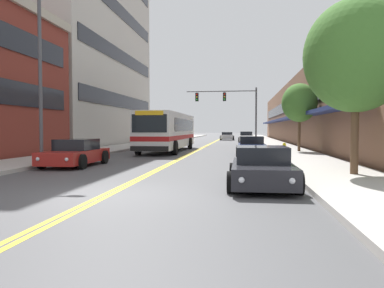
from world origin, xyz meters
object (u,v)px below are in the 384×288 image
Objects in this scene: car_navy_parked_right_far at (252,147)px; street_tree_right_mid at (299,103)px; car_silver_moving_lead at (227,136)px; street_lamp_left_near at (46,45)px; car_beige_parked_left_mid at (173,139)px; traffic_signal_mast at (231,104)px; car_red_parked_left_near at (76,153)px; car_white_parked_right_mid at (246,137)px; fire_hydrant at (284,151)px; street_tree_right_near at (356,56)px; car_charcoal_parked_right_foreground at (262,168)px; city_bus at (168,130)px.

street_tree_right_mid is at bearing 34.44° from car_navy_parked_right_far.
car_silver_moving_lead is 44.90m from street_lamp_left_near.
car_beige_parked_left_mid is 19.73m from car_navy_parked_right_far.
traffic_signal_mast is at bearing -20.77° from car_beige_parked_left_mid.
street_tree_right_mid reaches higher than car_navy_parked_right_far.
car_beige_parked_left_mid is at bearing -109.03° from car_silver_moving_lead.
car_red_parked_left_near reaches higher than car_silver_moving_lead.
car_navy_parked_right_far reaches higher than car_beige_parked_left_mid.
car_white_parked_right_mid reaches higher than car_silver_moving_lead.
traffic_signal_mast is at bearing 99.77° from fire_hydrant.
fire_hydrant is (-1.71, 6.71, -3.78)m from street_tree_right_near.
traffic_signal_mast reaches higher than car_charcoal_parked_right_foreground.
street_tree_right_mid is at bearing -78.78° from car_silver_moving_lead.
city_bus is 2.94× the size of car_charcoal_parked_right_foreground.
traffic_signal_mast is (6.89, -2.61, 3.89)m from car_beige_parked_left_mid.
city_bus is 2.71× the size of car_silver_moving_lead.
traffic_signal_mast reaches higher than car_white_parked_right_mid.
fire_hydrant is (10.97, 5.00, -4.91)m from street_lamp_left_near.
traffic_signal_mast is 27.01m from street_tree_right_near.
street_tree_right_near reaches higher than car_silver_moving_lead.
street_tree_right_near is (12.68, -1.71, -1.13)m from street_lamp_left_near.
street_tree_right_near reaches higher than car_red_parked_left_near.
car_charcoal_parked_right_foreground is 29.19m from traffic_signal_mast.
car_beige_parked_left_mid reaches higher than car_charcoal_parked_right_foreground.
car_white_parked_right_mid is 0.73× the size of street_tree_right_near.
fire_hydrant is at bearing 24.49° from street_lamp_left_near.
car_charcoal_parked_right_foreground is 5.62m from street_tree_right_near.
street_tree_right_mid reaches higher than car_red_parked_left_near.
fire_hydrant is (10.30, -22.42, 0.02)m from car_beige_parked_left_mid.
street_tree_right_mid reaches higher than car_charcoal_parked_right_foreground.
car_charcoal_parked_right_foreground is 0.45× the size of street_lamp_left_near.
traffic_signal_mast is 20.47m from fire_hydrant.
city_bus is at bearing 132.87° from fire_hydrant.
car_red_parked_left_near is at bearing -138.43° from street_tree_right_mid.
car_charcoal_parked_right_foreground is 0.87× the size of street_tree_right_mid.
city_bus is 1.32× the size of street_lamp_left_near.
car_beige_parked_left_mid reaches higher than fire_hydrant.
street_tree_right_near is (3.36, -35.84, 3.72)m from car_white_parked_right_mid.
car_charcoal_parked_right_foreground is at bearing -32.28° from car_red_parked_left_near.
city_bus reaches higher than car_white_parked_right_mid.
traffic_signal_mast is at bearing 96.76° from car_navy_parked_right_far.
city_bus reaches higher than car_red_parked_left_near.
car_white_parked_right_mid is (8.60, 32.79, 0.06)m from car_red_parked_left_near.
street_tree_right_near is at bearing 34.74° from car_charcoal_parked_right_foreground.
street_tree_right_mid is (12.14, -15.35, 3.08)m from car_beige_parked_left_mid.
city_bus is at bearing -107.61° from car_white_parked_right_mid.
street_tree_right_near reaches higher than car_charcoal_parked_right_foreground.
car_charcoal_parked_right_foreground reaches higher than fire_hydrant.
street_tree_right_near is at bearing -84.64° from car_white_parked_right_mid.
car_beige_parked_left_mid is 32.64m from car_charcoal_parked_right_foreground.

